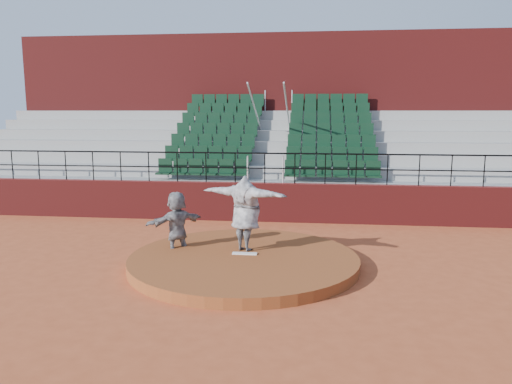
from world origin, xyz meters
The scene contains 9 objects.
ground centered at (0.00, 0.00, 0.00)m, with size 90.00×90.00×0.00m, color #AF4C27.
pitchers_mound centered at (0.00, 0.00, 0.12)m, with size 5.50×5.50×0.25m, color brown.
pitching_rubber centered at (0.00, 0.15, 0.27)m, with size 0.60×0.15×0.03m, color white.
boundary_wall centered at (0.00, 5.00, 0.65)m, with size 24.00×0.30×1.30m, color maroon.
wall_railing centered at (0.00, 5.00, 2.03)m, with size 24.04×0.05×1.03m.
seating_deck centered at (0.00, 8.65, 1.44)m, with size 24.00×5.97×4.63m.
press_box_facade centered at (0.00, 12.60, 3.55)m, with size 24.00×3.00×7.10m, color maroon.
pitcher centered at (-0.03, 0.51, 1.19)m, with size 2.31×0.63×1.88m, color black.
fielder centered at (-1.81, 0.61, 0.84)m, with size 1.56×0.50×1.69m, color black.
Camera 1 is at (1.64, -11.44, 3.68)m, focal length 35.00 mm.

